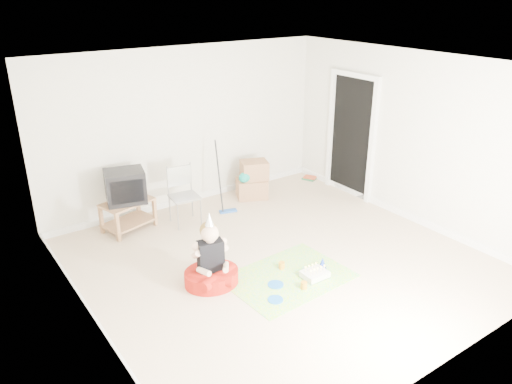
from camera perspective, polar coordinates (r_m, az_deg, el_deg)
ground at (r=6.82m, az=2.65°, el=-7.88°), size 5.00×5.00×0.00m
doorway_recess at (r=8.78m, az=10.87°, el=6.15°), size 0.02×0.90×2.05m
tv_stand at (r=7.77m, az=-14.41°, el=-2.31°), size 0.84×0.64×0.46m
crt_tv at (r=7.60m, az=-14.72°, el=0.64°), size 0.66×0.59×0.49m
folding_chair at (r=7.72m, az=-8.17°, el=-0.55°), size 0.46×0.44×0.92m
cardboard_boxes at (r=8.66m, az=-0.41°, el=1.35°), size 0.64×0.56×0.65m
floor_mop at (r=8.11m, az=-3.24°, el=-0.60°), size 0.30×0.38×1.15m
book_pile at (r=9.63m, az=6.14°, el=1.63°), size 0.27×0.29×0.05m
seated_woman at (r=6.25m, az=-5.14°, el=-8.73°), size 0.82×0.82×0.98m
party_mat at (r=6.47m, az=3.70°, el=-9.68°), size 1.58×1.18×0.01m
birthday_cake at (r=6.47m, az=6.72°, el=-9.37°), size 0.32×0.26×0.15m
blue_plate_near at (r=6.30m, az=2.26°, el=-10.53°), size 0.20×0.20×0.01m
blue_plate_far at (r=6.04m, az=2.24°, el=-12.19°), size 0.24×0.24×0.01m
orange_cup_near at (r=6.62m, az=2.96°, el=-8.38°), size 0.11×0.11×0.09m
orange_cup_far at (r=6.24m, az=5.50°, el=-10.57°), size 0.10×0.10×0.09m
blue_party_hat at (r=6.61m, az=7.60°, el=-8.13°), size 0.15×0.15×0.18m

